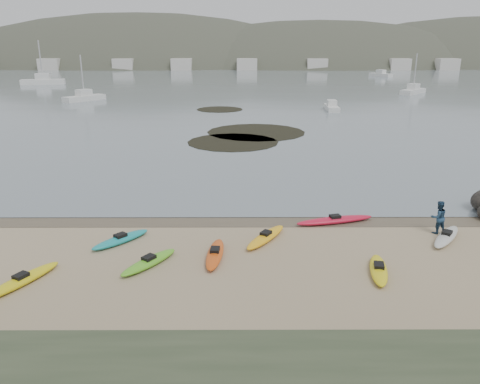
{
  "coord_description": "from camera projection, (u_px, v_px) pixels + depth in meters",
  "views": [
    {
      "loc": [
        -0.08,
        -24.12,
        9.21
      ],
      "look_at": [
        0.0,
        0.0,
        1.5
      ],
      "focal_mm": 35.0,
      "sensor_mm": 36.0,
      "label": 1
    }
  ],
  "objects": [
    {
      "name": "ground",
      "position": [
        240.0,
        218.0,
        25.78
      ],
      "size": [
        600.0,
        600.0,
        0.0
      ],
      "primitive_type": "plane",
      "color": "tan",
      "rests_on": "ground"
    },
    {
      "name": "wet_sand",
      "position": [
        240.0,
        220.0,
        25.49
      ],
      "size": [
        60.0,
        60.0,
        0.0
      ],
      "primitive_type": "plane",
      "color": "brown",
      "rests_on": "ground"
    },
    {
      "name": "water",
      "position": [
        238.0,
        57.0,
        311.53
      ],
      "size": [
        1200.0,
        1200.0,
        0.0
      ],
      "primitive_type": "plane",
      "color": "slate",
      "rests_on": "ground"
    },
    {
      "name": "far_town",
      "position": [
        256.0,
        64.0,
        163.3
      ],
      "size": [
        199.0,
        5.0,
        4.0
      ],
      "color": "beige",
      "rests_on": "ground"
    },
    {
      "name": "person_east",
      "position": [
        438.0,
        217.0,
        23.48
      ],
      "size": [
        0.94,
        0.79,
        1.71
      ],
      "primitive_type": "imported",
      "rotation": [
        0.0,
        0.0,
        3.33
      ],
      "color": "navy",
      "rests_on": "ground"
    },
    {
      "name": "far_hills",
      "position": [
        324.0,
        100.0,
        215.52
      ],
      "size": [
        550.0,
        135.0,
        80.0
      ],
      "color": "#384235",
      "rests_on": "ground"
    },
    {
      "name": "kayaks",
      "position": [
        248.0,
        247.0,
        21.7
      ],
      "size": [
        21.31,
        9.31,
        0.34
      ],
      "color": "yellow",
      "rests_on": "ground"
    },
    {
      "name": "moored_boats",
      "position": [
        200.0,
        85.0,
        100.75
      ],
      "size": [
        93.44,
        76.35,
        1.34
      ],
      "color": "silver",
      "rests_on": "ground"
    },
    {
      "name": "kelp_mats",
      "position": [
        240.0,
        130.0,
        51.82
      ],
      "size": [
        13.15,
        30.96,
        0.04
      ],
      "color": "black",
      "rests_on": "water"
    }
  ]
}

